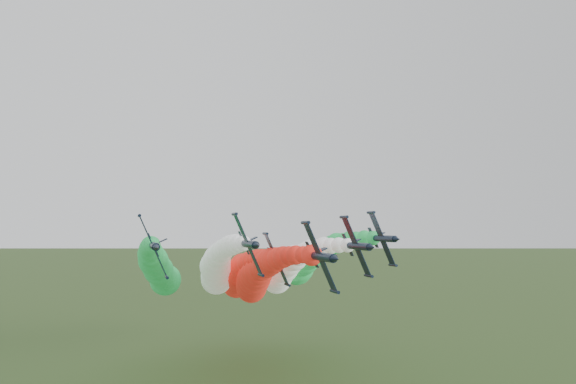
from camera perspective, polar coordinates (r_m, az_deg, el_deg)
The scene contains 6 objects.
jet_lead at distance 141.02m, azimuth -3.21°, elevation -8.66°, with size 15.04×90.94×22.54m.
jet_inner_left at distance 152.96m, azimuth -7.22°, elevation -7.72°, with size 15.47×91.37×22.97m.
jet_inner_right at distance 155.06m, azimuth -0.34°, elevation -7.85°, with size 15.18×91.08×22.68m.
jet_outer_left at distance 152.75m, azimuth -13.01°, elevation -7.62°, with size 15.39×91.29×22.89m.
jet_outer_right at distance 165.74m, azimuth 1.88°, elevation -7.18°, with size 14.77×90.67×22.27m.
jet_trail at distance 169.56m, azimuth -5.02°, elevation -8.43°, with size 15.30×91.20×22.80m.
Camera 1 is at (-23.87, -92.26, 39.80)m, focal length 35.00 mm.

